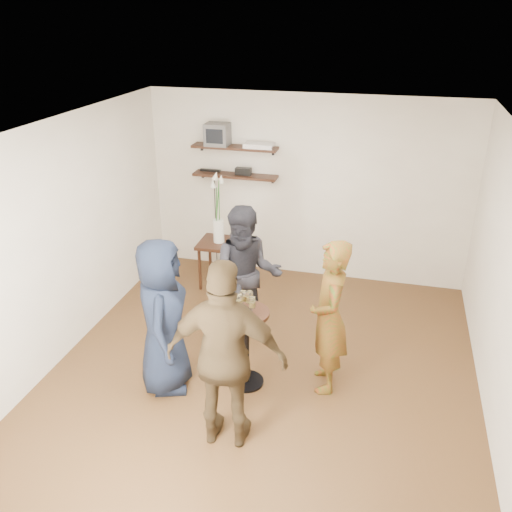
% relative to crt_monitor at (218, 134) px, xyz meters
% --- Properties ---
extents(room, '(4.58, 5.08, 2.68)m').
position_rel_crt_monitor_xyz_m(room, '(1.24, -2.38, -0.72)').
color(room, '#412615').
rests_on(room, ground).
extents(shelf_upper, '(1.20, 0.25, 0.04)m').
position_rel_crt_monitor_xyz_m(shelf_upper, '(0.24, 0.00, -0.17)').
color(shelf_upper, black).
rests_on(shelf_upper, room).
extents(shelf_lower, '(1.20, 0.25, 0.04)m').
position_rel_crt_monitor_xyz_m(shelf_lower, '(0.24, 0.00, -0.57)').
color(shelf_lower, black).
rests_on(shelf_lower, room).
extents(crt_monitor, '(0.32, 0.30, 0.30)m').
position_rel_crt_monitor_xyz_m(crt_monitor, '(0.00, 0.00, 0.00)').
color(crt_monitor, '#59595B').
rests_on(crt_monitor, shelf_upper).
extents(dvd_deck, '(0.40, 0.24, 0.06)m').
position_rel_crt_monitor_xyz_m(dvd_deck, '(0.59, 0.00, -0.12)').
color(dvd_deck, silver).
rests_on(dvd_deck, shelf_upper).
extents(radio, '(0.22, 0.10, 0.10)m').
position_rel_crt_monitor_xyz_m(radio, '(0.36, 0.00, -0.50)').
color(radio, black).
rests_on(radio, shelf_lower).
extents(power_strip, '(0.30, 0.05, 0.03)m').
position_rel_crt_monitor_xyz_m(power_strip, '(-0.15, 0.05, -0.54)').
color(power_strip, black).
rests_on(power_strip, shelf_lower).
extents(side_table, '(0.56, 0.56, 0.66)m').
position_rel_crt_monitor_xyz_m(side_table, '(0.16, -0.55, -1.47)').
color(side_table, black).
rests_on(side_table, room).
extents(vase_lilies, '(0.20, 0.20, 1.03)m').
position_rel_crt_monitor_xyz_m(vase_lilies, '(0.16, -0.55, -1.04)').
color(vase_lilies, white).
rests_on(vase_lilies, side_table).
extents(drinks_table, '(0.47, 0.47, 0.87)m').
position_rel_crt_monitor_xyz_m(drinks_table, '(1.12, -2.61, -1.46)').
color(drinks_table, black).
rests_on(drinks_table, room).
extents(wine_glass_fl, '(0.07, 0.07, 0.20)m').
position_rel_crt_monitor_xyz_m(wine_glass_fl, '(1.06, -2.66, -1.02)').
color(wine_glass_fl, silver).
rests_on(wine_glass_fl, drinks_table).
extents(wine_glass_fr, '(0.06, 0.06, 0.19)m').
position_rel_crt_monitor_xyz_m(wine_glass_fr, '(1.20, -2.66, -1.02)').
color(wine_glass_fr, silver).
rests_on(wine_glass_fr, drinks_table).
extents(wine_glass_bl, '(0.07, 0.07, 0.20)m').
position_rel_crt_monitor_xyz_m(wine_glass_bl, '(1.08, -2.56, -1.02)').
color(wine_glass_bl, silver).
rests_on(wine_glass_bl, drinks_table).
extents(wine_glass_br, '(0.07, 0.07, 0.21)m').
position_rel_crt_monitor_xyz_m(wine_glass_br, '(1.15, -2.59, -1.01)').
color(wine_glass_br, silver).
rests_on(wine_glass_br, drinks_table).
extents(person_plaid, '(0.51, 0.67, 1.63)m').
position_rel_crt_monitor_xyz_m(person_plaid, '(1.92, -2.43, -1.20)').
color(person_plaid, '#B02A14').
rests_on(person_plaid, room).
extents(person_dark, '(0.94, 0.82, 1.66)m').
position_rel_crt_monitor_xyz_m(person_dark, '(0.91, -1.81, -1.19)').
color(person_dark, black).
rests_on(person_dark, room).
extents(person_navy, '(0.73, 0.92, 1.64)m').
position_rel_crt_monitor_xyz_m(person_navy, '(0.33, -2.84, -1.20)').
color(person_navy, black).
rests_on(person_navy, room).
extents(person_brown, '(1.08, 0.51, 1.80)m').
position_rel_crt_monitor_xyz_m(person_brown, '(1.18, -3.44, -1.12)').
color(person_brown, '#42311C').
rests_on(person_brown, room).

